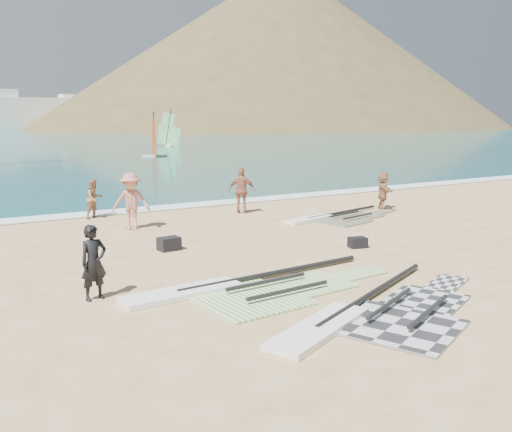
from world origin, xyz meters
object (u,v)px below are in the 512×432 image
gear_bag_far (358,242)px  beachgoer_left (94,199)px  gear_bag_near (169,244)px  rig_orange (336,218)px  person_wetsuit (94,263)px  beachgoer_right (383,191)px  beachgoer_mid (131,201)px  rig_grey (375,314)px  beachgoer_back (242,190)px  rig_green (246,289)px

gear_bag_far → beachgoer_left: (-5.41, 8.81, 0.60)m
gear_bag_near → beachgoer_left: bearing=94.2°
rig_orange → person_wetsuit: size_ratio=3.24×
beachgoer_right → gear_bag_near: bearing=131.5°
gear_bag_far → beachgoer_mid: (-4.89, 6.03, 0.82)m
person_wetsuit → beachgoer_right: size_ratio=1.03×
beachgoer_left → rig_grey: bearing=-107.3°
rig_grey → gear_bag_far: bearing=28.3°
gear_bag_near → gear_bag_far: 5.56m
rig_grey → beachgoer_back: bearing=48.7°
beachgoer_mid → beachgoer_back: bearing=35.8°
rig_green → gear_bag_far: size_ratio=12.67×
rig_grey → rig_orange: bearing=31.3°
gear_bag_far → beachgoer_right: bearing=41.3°
gear_bag_far → beachgoer_back: 6.98m
beachgoer_left → person_wetsuit: bearing=-130.1°
rig_grey → rig_green: size_ratio=0.99×
beachgoer_left → gear_bag_far: bearing=-83.5°
gear_bag_far → beachgoer_mid: beachgoer_mid is taller
beachgoer_mid → rig_orange: bearing=9.4°
rig_grey → rig_orange: size_ratio=1.23×
rig_green → beachgoer_right: size_ratio=4.12×
gear_bag_near → beachgoer_back: size_ratio=0.33×
rig_grey → rig_green: (-1.37, 2.72, 0.00)m
rig_orange → gear_bag_far: size_ratio=10.23×
rig_orange → gear_bag_far: bearing=-133.4°
rig_green → rig_grey: bearing=-67.5°
rig_orange → beachgoer_back: bearing=115.8°
rig_orange → beachgoer_left: bearing=134.9°
rig_green → person_wetsuit: size_ratio=4.01×
rig_grey → gear_bag_near: size_ratio=10.69×
rig_green → gear_bag_far: bearing=17.6°
beachgoer_left → beachgoer_mid: size_ratio=0.77×
gear_bag_near → rig_orange: bearing=11.2°
rig_orange → beachgoer_mid: beachgoer_mid is taller
rig_green → beachgoer_right: bearing=28.7°
rig_grey → beachgoer_right: (8.98, 9.45, 0.74)m
rig_orange → rig_green: bearing=-153.7°
person_wetsuit → rig_green: bearing=-33.7°
rig_orange → beachgoer_left: (-7.74, 4.83, 0.71)m
gear_bag_near → beachgoer_right: (10.35, 2.21, 0.60)m
rig_grey → person_wetsuit: bearing=114.4°
rig_orange → beachgoer_back: beachgoer_back is taller
beachgoer_left → beachgoer_right: bearing=-45.6°
rig_green → beachgoer_left: bearing=88.1°
gear_bag_near → beachgoer_back: bearing=42.0°
gear_bag_near → beachgoer_left: beachgoer_left is taller
gear_bag_near → beachgoer_left: 6.31m
rig_green → rig_orange: 9.41m
rig_green → beachgoer_mid: 8.07m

